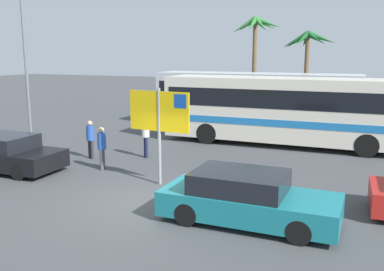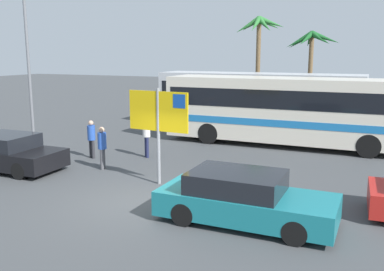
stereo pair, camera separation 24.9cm
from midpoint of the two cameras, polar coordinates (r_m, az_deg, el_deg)
ground at (r=12.80m, az=-5.99°, el=-8.82°), size 120.00×120.00×0.00m
bus_front_coach at (r=20.59m, az=13.10°, el=3.60°), size 11.54×2.59×3.17m
bus_rear_coach at (r=24.98m, az=9.07°, el=4.99°), size 11.54×2.59×3.17m
ferry_sign at (r=13.95m, az=-3.84°, el=2.72°), size 2.20×0.22×3.20m
car_teal at (r=11.20m, az=7.52°, el=-8.32°), size 4.53×1.90×1.32m
car_black at (r=17.37m, az=-22.72°, el=-2.15°), size 3.97×1.94×1.32m
pedestrian_near_sign at (r=18.16m, az=-12.85°, el=-0.09°), size 0.32×0.32×1.58m
pedestrian_crossing_lot at (r=17.90m, az=-5.69°, el=0.46°), size 0.32×0.32×1.81m
pedestrian_by_bus at (r=16.32m, az=-11.43°, el=-1.19°), size 0.32×0.32×1.61m
lamp_post_left_side at (r=21.94m, az=-20.61°, el=9.03°), size 0.56×0.20×7.05m
palm_tree_seaside at (r=31.48m, az=9.19°, el=13.18°), size 3.53×3.43×6.87m
palm_tree_inland at (r=32.20m, az=15.78°, el=11.43°), size 3.77×3.72×5.85m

